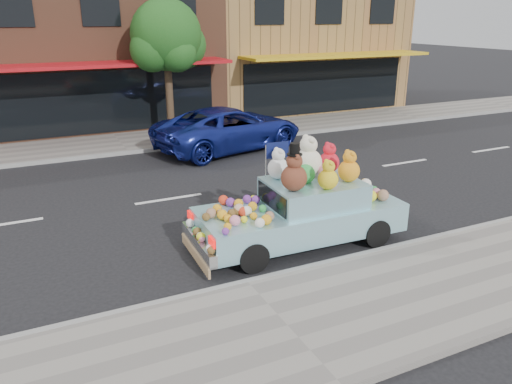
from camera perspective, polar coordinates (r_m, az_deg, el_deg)
ground at (r=13.40m, az=-9.93°, el=-0.80°), size 120.00×120.00×0.00m
near_sidewalk at (r=7.95m, az=3.62°, el=-15.30°), size 60.00×3.00×0.12m
far_sidewalk at (r=19.48m, az=-15.26°, el=5.40°), size 60.00×3.00×0.12m
near_kerb at (r=9.08m, az=-1.03°, el=-10.40°), size 60.00×0.12×0.13m
far_kerb at (r=18.05m, az=-14.35°, el=4.40°), size 60.00×0.12×0.13m
storefront_mid at (r=24.37m, az=-18.59°, el=16.36°), size 10.00×9.80×7.30m
storefront_right at (r=27.54m, az=3.44°, el=17.55°), size 10.00×9.80×7.30m
street_tree at (r=19.46m, az=-10.17°, el=16.61°), size 3.00×2.70×5.22m
car_blue at (r=18.03m, az=-3.06°, el=7.27°), size 5.95×3.74×1.53m
art_car at (r=10.47m, az=5.23°, el=-1.74°), size 4.54×1.90×2.30m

